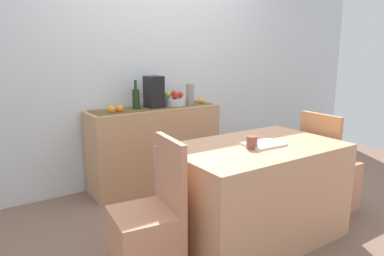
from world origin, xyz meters
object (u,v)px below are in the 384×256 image
(fruit_bowl, at_px, (175,102))
(coffee_maker, at_px, (154,92))
(chair_near_window, at_px, (148,238))
(open_book, at_px, (264,144))
(dining_table, at_px, (254,192))
(ceramic_vase, at_px, (190,94))
(sideboard_console, at_px, (155,147))
(chair_by_corner, at_px, (328,181))
(wine_bottle, at_px, (136,99))
(coffee_cup, at_px, (252,142))

(fruit_bowl, relative_size, coffee_maker, 0.74)
(fruit_bowl, height_order, chair_near_window, fruit_bowl)
(open_book, bearing_deg, dining_table, 135.06)
(fruit_bowl, relative_size, ceramic_vase, 1.08)
(sideboard_console, xyz_separation_m, chair_by_corner, (1.02, -1.40, -0.15))
(chair_near_window, bearing_deg, wine_bottle, 66.86)
(open_book, bearing_deg, wine_bottle, 105.93)
(coffee_maker, bearing_deg, ceramic_vase, 0.00)
(open_book, bearing_deg, sideboard_console, 98.10)
(fruit_bowl, height_order, ceramic_vase, ceramic_vase)
(chair_near_window, relative_size, chair_by_corner, 1.00)
(chair_near_window, bearing_deg, ceramic_vase, 48.32)
(dining_table, height_order, coffee_cup, coffee_cup)
(sideboard_console, xyz_separation_m, chair_near_window, (-0.80, -1.40, -0.15))
(fruit_bowl, bearing_deg, wine_bottle, -180.00)
(wine_bottle, distance_m, coffee_cup, 1.48)
(coffee_maker, distance_m, chair_near_window, 1.78)
(coffee_maker, xyz_separation_m, chair_by_corner, (1.02, -1.40, -0.74))
(wine_bottle, height_order, open_book, wine_bottle)
(chair_near_window, bearing_deg, sideboard_console, 60.23)
(fruit_bowl, distance_m, dining_table, 1.50)
(coffee_maker, xyz_separation_m, chair_near_window, (-0.80, -1.40, -0.74))
(coffee_maker, xyz_separation_m, coffee_cup, (0.01, -1.46, -0.22))
(sideboard_console, height_order, chair_near_window, chair_near_window)
(coffee_maker, bearing_deg, coffee_cup, -89.54)
(fruit_bowl, relative_size, chair_by_corner, 0.27)
(ceramic_vase, distance_m, chair_near_window, 2.00)
(open_book, height_order, coffee_cup, coffee_cup)
(wine_bottle, distance_m, ceramic_vase, 0.65)
(open_book, height_order, chair_near_window, chair_near_window)
(wine_bottle, bearing_deg, open_book, -76.40)
(sideboard_console, xyz_separation_m, open_book, (0.15, -1.44, 0.33))
(ceramic_vase, bearing_deg, coffee_cup, -106.60)
(chair_by_corner, bearing_deg, wine_bottle, 131.06)
(coffee_maker, distance_m, open_book, 1.47)
(dining_table, bearing_deg, fruit_bowl, 84.29)
(chair_by_corner, bearing_deg, sideboard_console, 125.98)
(ceramic_vase, distance_m, open_book, 1.49)
(ceramic_vase, height_order, open_book, ceramic_vase)
(dining_table, relative_size, chair_near_window, 1.44)
(open_book, bearing_deg, fruit_bowl, 88.30)
(ceramic_vase, bearing_deg, wine_bottle, -180.00)
(chair_by_corner, bearing_deg, coffee_cup, -176.73)
(open_book, distance_m, coffee_cup, 0.14)
(coffee_cup, bearing_deg, sideboard_console, 90.45)
(chair_near_window, height_order, chair_by_corner, same)
(sideboard_console, bearing_deg, open_book, -84.22)
(ceramic_vase, xyz_separation_m, open_book, (-0.30, -1.44, -0.20))
(dining_table, distance_m, chair_by_corner, 0.92)
(ceramic_vase, relative_size, coffee_cup, 2.41)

